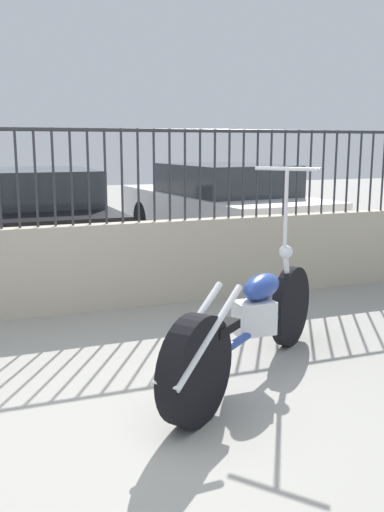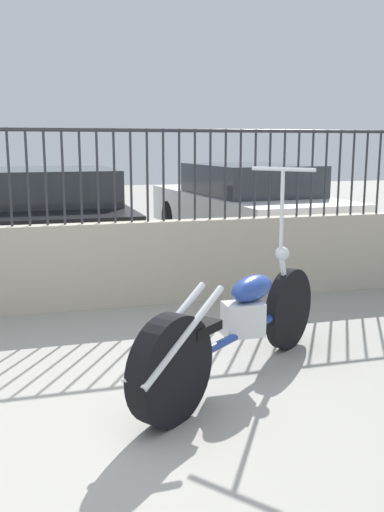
# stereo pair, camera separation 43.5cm
# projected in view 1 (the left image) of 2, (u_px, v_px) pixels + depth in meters

# --- Properties ---
(ground_plane) EXTENTS (40.00, 40.00, 0.00)m
(ground_plane) POSITION_uv_depth(u_px,v_px,m) (123.00, 437.00, 3.26)
(ground_plane) COLOR gray
(low_wall) EXTENTS (10.12, 0.18, 0.87)m
(low_wall) POSITION_uv_depth(u_px,v_px,m) (58.00, 270.00, 5.58)
(low_wall) COLOR #B2A893
(low_wall) RESTS_ON ground_plane
(fence_railing) EXTENTS (10.12, 0.04, 0.93)m
(fence_railing) POSITION_uv_depth(u_px,v_px,m) (53.00, 164.00, 5.38)
(fence_railing) COLOR #2D2D33
(fence_railing) RESTS_ON low_wall
(motorcycle_blue) EXTENTS (1.83, 1.51, 1.48)m
(motorcycle_blue) POSITION_uv_depth(u_px,v_px,m) (244.00, 329.00, 3.92)
(motorcycle_blue) COLOR black
(motorcycle_blue) RESTS_ON ground_plane
(car_black) EXTENTS (1.86, 4.12, 1.32)m
(car_black) POSITION_uv_depth(u_px,v_px,m) (31.00, 217.00, 7.76)
(car_black) COLOR black
(car_black) RESTS_ON ground_plane
(car_white) EXTENTS (2.09, 4.57, 1.33)m
(car_white) POSITION_uv_depth(u_px,v_px,m) (220.00, 205.00, 9.24)
(car_white) COLOR black
(car_white) RESTS_ON ground_plane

